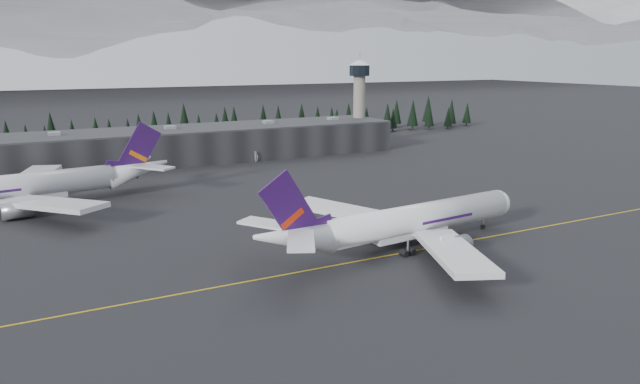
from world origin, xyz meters
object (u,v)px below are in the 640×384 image
terminal (197,144)px  gse_vehicle_b (256,160)px  jet_main (399,223)px  gse_vehicle_a (88,184)px  control_tower (359,93)px  jet_parked (37,185)px

terminal → gse_vehicle_b: size_ratio=38.63×
jet_main → terminal: bearing=89.0°
terminal → gse_vehicle_a: bearing=-144.0°
terminal → jet_main: jet_main is taller
control_tower → gse_vehicle_a: control_tower is taller
terminal → gse_vehicle_a: size_ratio=34.32×
control_tower → gse_vehicle_a: (-118.08, -34.33, -22.76)m
jet_parked → gse_vehicle_b: (75.99, 36.73, -5.21)m
terminal → gse_vehicle_b: bearing=-39.0°
jet_main → gse_vehicle_b: bearing=79.8°
control_tower → jet_parked: 144.31m
gse_vehicle_a → gse_vehicle_b: gse_vehicle_b is taller
gse_vehicle_b → control_tower: bearing=101.0°
terminal → control_tower: control_tower is taller
terminal → gse_vehicle_b: terminal is taller
control_tower → jet_main: control_tower is taller
terminal → gse_vehicle_b: (18.64, -15.08, -5.59)m
control_tower → gse_vehicle_a: 125.06m
jet_parked → gse_vehicle_b: size_ratio=17.19×
terminal → gse_vehicle_a: (-43.08, -31.33, -5.65)m
jet_parked → gse_vehicle_b: jet_parked is taller
control_tower → gse_vehicle_a: bearing=-163.8°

